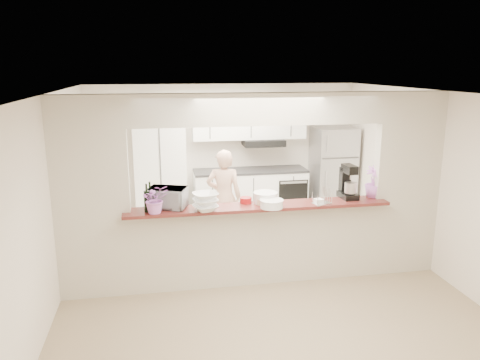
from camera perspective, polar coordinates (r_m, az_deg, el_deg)
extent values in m
plane|color=#9D876A|center=(6.41, 2.16, -12.31)|extent=(6.00, 6.00, 0.00)
cube|color=beige|center=(7.80, -0.32, -7.37)|extent=(5.00, 2.90, 0.01)
cube|color=beige|center=(5.88, -17.63, -2.33)|extent=(0.90, 0.15, 2.50)
cube|color=beige|center=(6.71, 19.61, -0.55)|extent=(0.90, 0.15, 2.50)
cube|color=beige|center=(5.78, 2.37, 8.63)|extent=(3.20, 0.15, 0.40)
cube|color=beige|center=(6.20, 2.20, -7.94)|extent=(3.20, 0.15, 1.05)
cube|color=maroon|center=(5.97, 2.36, -3.25)|extent=(3.40, 0.38, 0.04)
cube|color=white|center=(8.50, -9.69, 1.55)|extent=(0.90, 0.60, 2.10)
cube|color=white|center=(8.82, 1.25, -1.84)|extent=(2.10, 0.60, 0.90)
cube|color=#313134|center=(8.70, 1.26, 1.15)|extent=(2.10, 0.62, 0.04)
cube|color=white|center=(8.67, 1.13, 7.50)|extent=(2.10, 0.35, 0.75)
cube|color=black|center=(8.68, 2.88, 4.59)|extent=(0.75, 0.45, 0.12)
cube|color=black|center=(8.70, 6.50, -1.80)|extent=(0.55, 0.02, 0.55)
cube|color=#B5B5BA|center=(9.12, 11.22, 1.02)|extent=(0.75, 0.70, 1.70)
imported|color=#E479C9|center=(5.68, -10.30, -2.28)|extent=(0.37, 0.34, 0.35)
cylinder|color=black|center=(5.91, -10.90, -2.21)|extent=(0.07, 0.07, 0.25)
cylinder|color=black|center=(5.87, -10.97, -0.62)|extent=(0.02, 0.02, 0.09)
cylinder|color=black|center=(5.77, -11.28, -2.57)|extent=(0.07, 0.07, 0.26)
cylinder|color=black|center=(5.72, -11.36, -0.89)|extent=(0.02, 0.02, 0.09)
imported|color=#B9B9BE|center=(5.89, -8.84, -2.15)|extent=(0.54, 0.45, 0.26)
imported|color=white|center=(5.71, -4.24, -2.70)|extent=(0.37, 0.37, 0.22)
cylinder|color=white|center=(6.04, 3.12, -2.20)|extent=(0.30, 0.30, 0.13)
cylinder|color=white|center=(6.03, 3.13, -1.55)|extent=(0.31, 0.31, 0.01)
cylinder|color=white|center=(5.85, 3.87, -2.94)|extent=(0.29, 0.29, 0.10)
cylinder|color=white|center=(5.84, 3.88, -2.46)|extent=(0.30, 0.30, 0.01)
cylinder|color=maroon|center=(6.05, 0.70, -2.47)|extent=(0.15, 0.15, 0.07)
cylinder|color=tan|center=(5.99, 2.79, -2.65)|extent=(0.16, 0.16, 0.07)
cube|color=silver|center=(6.09, 9.93, -2.83)|extent=(0.27, 0.20, 0.01)
cube|color=white|center=(6.08, 9.95, -2.50)|extent=(0.12, 0.12, 0.06)
cube|color=black|center=(6.42, 13.00, -1.84)|extent=(0.21, 0.31, 0.08)
cube|color=black|center=(6.47, 12.68, 0.12)|extent=(0.14, 0.11, 0.33)
cube|color=black|center=(6.33, 13.22, 1.31)|extent=(0.14, 0.27, 0.11)
cylinder|color=#B7B7BC|center=(6.34, 13.31, -0.91)|extent=(0.15, 0.15, 0.14)
imported|color=#B868C2|center=(6.53, 16.00, -0.20)|extent=(0.29, 0.29, 0.42)
imported|color=#D9A68D|center=(7.49, -1.97, -2.14)|extent=(0.62, 0.47, 1.54)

